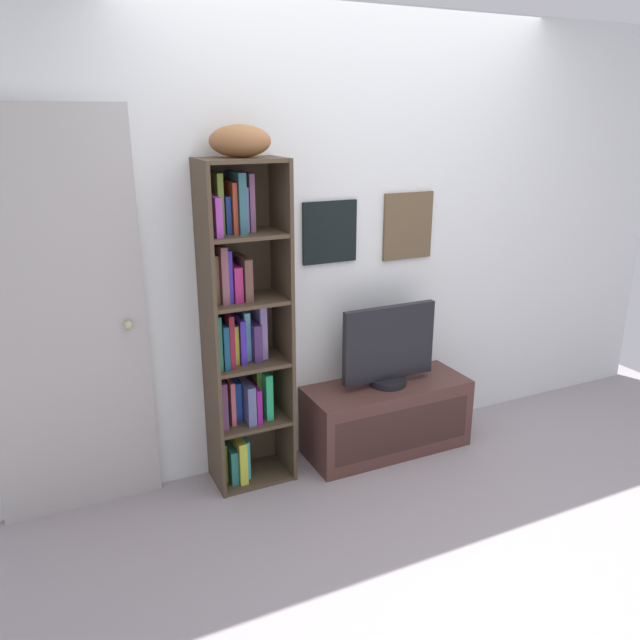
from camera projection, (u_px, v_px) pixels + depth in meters
name	position (u px, v px, depth m)	size (l,w,h in m)	color
ground	(455.00, 543.00, 3.03)	(5.20, 5.20, 0.04)	gray
back_wall	(349.00, 242.00, 3.61)	(4.80, 0.08, 2.51)	silver
bookshelf	(239.00, 332.00, 3.31)	(0.43, 0.30, 1.75)	#453727
football	(240.00, 141.00, 2.99)	(0.30, 0.15, 0.15)	#925E36
tv_stand	(387.00, 417.00, 3.80)	(0.99, 0.39, 0.43)	#4E2F29
television	(389.00, 348.00, 3.66)	(0.59, 0.22, 0.48)	black
door	(63.00, 323.00, 3.00)	(0.78, 0.09, 2.01)	#ABA7A4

